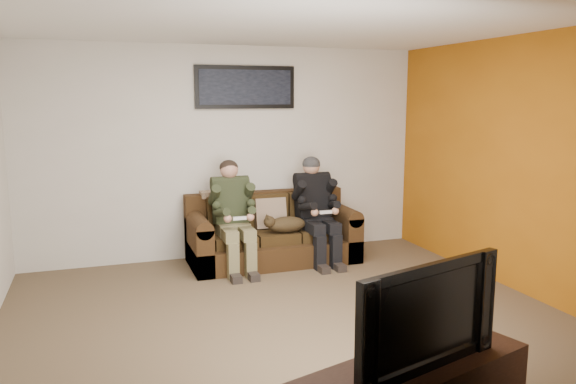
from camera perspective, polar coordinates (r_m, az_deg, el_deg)
name	(u,v)px	position (r m, az deg, el deg)	size (l,w,h in m)	color
floor	(288,319)	(5.20, -0.01, -12.76)	(5.00, 5.00, 0.00)	brown
ceiling	(288,21)	(4.85, -0.01, 16.97)	(5.00, 5.00, 0.00)	silver
wall_back	(229,153)	(7.01, -6.04, 3.99)	(5.00, 5.00, 0.00)	beige
wall_front	(437,237)	(2.86, 14.90, -4.42)	(5.00, 5.00, 0.00)	beige
wall_right	(522,165)	(6.14, 22.65, 2.52)	(4.50, 4.50, 0.00)	beige
accent_wall_right	(521,165)	(6.13, 22.58, 2.51)	(4.50, 4.50, 0.00)	#A65B10
sofa	(271,236)	(6.88, -1.70, -4.45)	(2.01, 0.87, 0.82)	#372210
throw_pillow	(270,213)	(6.85, -1.80, -2.15)	(0.38, 0.11, 0.36)	#927760
throw_blanket	(217,194)	(6.86, -7.19, -0.19)	(0.41, 0.20, 0.07)	tan
person_left	(233,210)	(6.50, -5.61, -1.81)	(0.51, 0.87, 1.26)	olive
person_right	(316,204)	(6.81, 2.85, -1.23)	(0.51, 0.86, 1.27)	black
cat	(285,224)	(6.62, -0.30, -3.29)	(0.66, 0.26, 0.24)	#44331B
framed_poster	(245,87)	(7.00, -4.34, 10.57)	(1.25, 0.05, 0.52)	black
television	(416,312)	(3.30, 12.84, -11.79)	(1.07, 0.14, 0.62)	black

